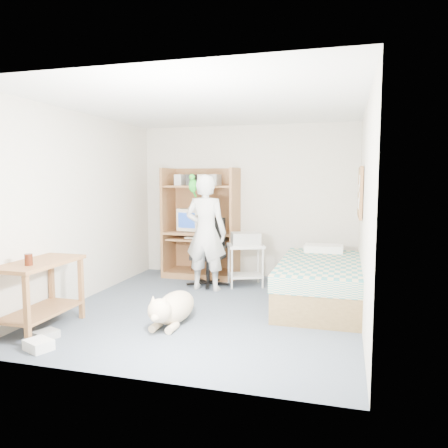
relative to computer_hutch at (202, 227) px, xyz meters
name	(u,v)px	position (x,y,z in m)	size (l,w,h in m)	color
floor	(211,309)	(0.70, -1.74, -0.82)	(4.00, 4.00, 0.00)	#475061
wall_back	(247,201)	(0.70, 0.26, 0.43)	(3.60, 0.02, 2.50)	beige
wall_right	(365,213)	(2.50, -1.74, 0.43)	(0.02, 4.00, 2.50)	beige
wall_left	(82,207)	(-1.10, -1.74, 0.43)	(0.02, 4.00, 2.50)	beige
ceiling	(210,105)	(0.70, -1.74, 1.68)	(3.60, 4.00, 0.02)	white
computer_hutch	(202,227)	(0.00, 0.00, 0.00)	(1.20, 0.63, 1.80)	brown
bed	(320,282)	(2.00, -1.12, -0.53)	(1.02, 2.02, 0.66)	brown
side_desk	(40,285)	(-0.85, -2.94, -0.33)	(0.50, 1.00, 0.75)	brown
corkboard	(360,192)	(2.47, -0.84, 0.63)	(0.04, 0.94, 0.66)	#9C7A46
office_chair	(209,261)	(0.29, -0.52, -0.46)	(0.57, 0.57, 1.02)	black
person	(206,233)	(0.34, -0.83, 0.02)	(0.62, 0.40, 1.69)	silver
parrot	(193,184)	(0.14, -0.81, 0.72)	(0.12, 0.22, 0.34)	#1B8D14
dog	(173,308)	(0.45, -2.37, -0.64)	(0.37, 1.12, 0.42)	#D4B88E
printer_cart	(245,258)	(0.85, -0.45, -0.40)	(0.65, 0.59, 0.64)	silver
printer	(246,239)	(0.85, -0.45, -0.10)	(0.42, 0.32, 0.18)	#A6A7A2
crt_monitor	(192,219)	(-0.17, 0.01, 0.13)	(0.44, 0.46, 0.36)	beige
keyboard	(199,238)	(0.00, -0.16, -0.15)	(0.45, 0.16, 0.03)	beige
pencil_cup	(219,229)	(0.33, -0.09, 0.00)	(0.08, 0.08, 0.12)	yellow
drink_glass	(29,260)	(-0.80, -3.15, -0.01)	(0.08, 0.08, 0.12)	#3B1509
floor_box_a	(39,345)	(-0.49, -3.44, -0.77)	(0.25, 0.20, 0.10)	white
floor_box_b	(46,335)	(-0.62, -3.16, -0.78)	(0.18, 0.22, 0.08)	#A4A4A0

